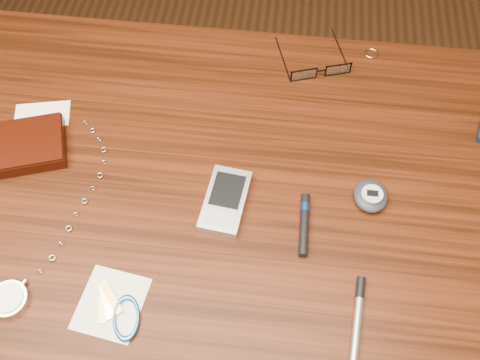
% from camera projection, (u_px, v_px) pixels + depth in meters
% --- Properties ---
extents(ground, '(3.80, 3.80, 0.00)m').
position_uv_depth(ground, '(217.00, 341.00, 1.40)').
color(ground, '#472814').
rests_on(ground, ground).
extents(desk, '(1.00, 0.70, 0.75)m').
position_uv_depth(desk, '(203.00, 229.00, 0.86)').
color(desk, '#331408').
rests_on(desk, ground).
extents(wallet_and_card, '(0.13, 0.16, 0.02)m').
position_uv_depth(wallet_and_card, '(27.00, 145.00, 0.80)').
color(wallet_and_card, black).
rests_on(wallet_and_card, desk).
extents(eyeglasses, '(0.13, 0.13, 0.02)m').
position_uv_depth(eyeglasses, '(320.00, 70.00, 0.89)').
color(eyeglasses, black).
rests_on(eyeglasses, desk).
extents(gold_ring, '(0.03, 0.03, 0.00)m').
position_uv_depth(gold_ring, '(371.00, 53.00, 0.92)').
color(gold_ring, tan).
rests_on(gold_ring, desk).
extents(pocket_watch, '(0.10, 0.32, 0.02)m').
position_uv_depth(pocket_watch, '(13.00, 292.00, 0.69)').
color(pocket_watch, silver).
rests_on(pocket_watch, desk).
extents(pda_phone, '(0.07, 0.11, 0.02)m').
position_uv_depth(pda_phone, '(225.00, 200.00, 0.76)').
color(pda_phone, '#BBBBBF').
rests_on(pda_phone, desk).
extents(pedometer, '(0.05, 0.06, 0.02)m').
position_uv_depth(pedometer, '(371.00, 196.00, 0.76)').
color(pedometer, '#20232B').
rests_on(pedometer, desk).
extents(notepad_keys, '(0.10, 0.10, 0.01)m').
position_uv_depth(notepad_keys, '(119.00, 311.00, 0.68)').
color(notepad_keys, white).
rests_on(notepad_keys, desk).
extents(silver_pen, '(0.02, 0.13, 0.01)m').
position_uv_depth(silver_pen, '(357.00, 319.00, 0.67)').
color(silver_pen, '#B1B2B6').
rests_on(silver_pen, desk).
extents(black_blue_pen, '(0.01, 0.09, 0.01)m').
position_uv_depth(black_blue_pen, '(304.00, 222.00, 0.74)').
color(black_blue_pen, black).
rests_on(black_blue_pen, desk).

